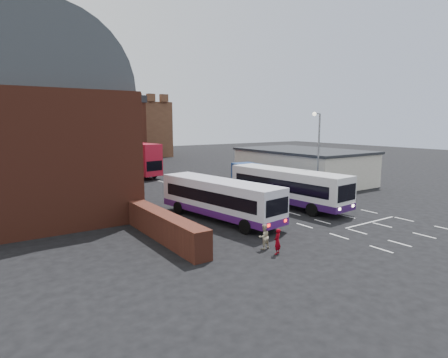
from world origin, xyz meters
TOP-DOWN VIEW (x-y plane):
  - ground at (0.00, 0.00)m, footprint 180.00×180.00m
  - railway_station at (-15.50, 21.00)m, footprint 12.00×28.00m
  - forecourt_wall at (-10.20, 2.00)m, footprint 1.20×10.00m
  - cream_building at (15.00, 14.00)m, footprint 10.40×16.40m
  - brick_terrace at (-6.00, 46.00)m, footprint 22.00×10.00m
  - castle_keep at (6.00, 66.00)m, footprint 22.00×22.00m
  - bus_white_outbound at (-4.30, 4.31)m, footprint 4.39×11.96m
  - bus_white_inbound at (3.64, 4.91)m, footprint 4.00×12.58m
  - bus_blue at (5.53, 10.25)m, footprint 3.79×11.12m
  - bus_red_double at (-1.28, 31.90)m, footprint 4.63×12.27m
  - street_lamp at (8.32, 5.61)m, footprint 1.67×0.82m
  - pedestrian_red at (-5.85, -4.19)m, footprint 0.66×0.57m
  - pedestrian_beige at (-5.91, -3.04)m, footprint 0.76×0.60m

SIDE VIEW (x-z plane):
  - ground at x=0.00m, z-range 0.00..0.00m
  - pedestrian_red at x=-5.85m, z-range 0.00..1.54m
  - pedestrian_beige at x=-5.91m, z-range 0.00..1.55m
  - forecourt_wall at x=-10.20m, z-range 0.00..1.80m
  - bus_blue at x=5.53m, z-range 0.27..3.24m
  - bus_white_outbound at x=-4.30m, z-range 0.29..3.48m
  - bus_white_inbound at x=3.64m, z-range 0.31..3.68m
  - cream_building at x=15.00m, z-range 0.03..4.28m
  - bus_red_double at x=-1.28m, z-range 0.15..4.94m
  - street_lamp at x=8.32m, z-range 0.90..9.59m
  - brick_terrace at x=-6.00m, z-range 0.00..11.00m
  - castle_keep at x=6.00m, z-range 0.00..12.00m
  - railway_station at x=-15.50m, z-range -0.36..15.64m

